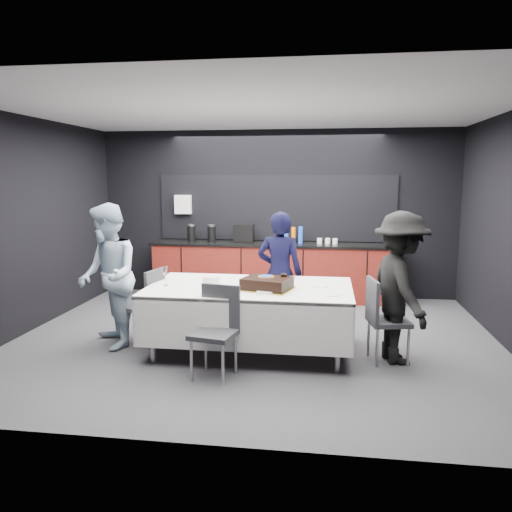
{
  "coord_description": "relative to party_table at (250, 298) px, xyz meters",
  "views": [
    {
      "loc": [
        0.86,
        -5.93,
        2.02
      ],
      "look_at": [
        0.0,
        0.1,
        1.05
      ],
      "focal_mm": 35.0,
      "sensor_mm": 36.0,
      "label": 1
    }
  ],
  "objects": [
    {
      "name": "loose_plate_right_b",
      "position": [
        0.93,
        -0.3,
        0.14
      ],
      "size": [
        0.19,
        0.19,
        0.01
      ],
      "primitive_type": "cylinder",
      "color": "white",
      "rests_on": "party_table"
    },
    {
      "name": "fork_pile",
      "position": [
        0.22,
        -0.35,
        0.15
      ],
      "size": [
        0.17,
        0.11,
        0.03
      ],
      "primitive_type": "cube",
      "rotation": [
        0.0,
        0.0,
        0.03
      ],
      "color": "white",
      "rests_on": "party_table"
    },
    {
      "name": "kitchenette",
      "position": [
        -0.02,
        2.62,
        -0.1
      ],
      "size": [
        4.1,
        0.64,
        2.05
      ],
      "color": "#57130D",
      "rests_on": "ground"
    },
    {
      "name": "party_table",
      "position": [
        0.0,
        0.0,
        0.0
      ],
      "size": [
        2.32,
        1.32,
        0.78
      ],
      "color": "#99999E",
      "rests_on": "ground"
    },
    {
      "name": "chair_right",
      "position": [
        1.48,
        -0.11,
        -0.11
      ],
      "size": [
        0.49,
        0.49,
        0.92
      ],
      "color": "#2C2C31",
      "rests_on": "ground"
    },
    {
      "name": "person_left",
      "position": [
        -1.69,
        -0.07,
        0.22
      ],
      "size": [
        1.0,
        1.06,
        1.72
      ],
      "primitive_type": "imported",
      "rotation": [
        0.0,
        0.0,
        -0.99
      ],
      "color": "#A3BACD",
      "rests_on": "ground"
    },
    {
      "name": "chair_near",
      "position": [
        -0.23,
        -0.73,
        -0.11
      ],
      "size": [
        0.49,
        0.49,
        0.92
      ],
      "color": "#2C2C31",
      "rests_on": "ground"
    },
    {
      "name": "chair_left",
      "position": [
        -1.27,
        0.09,
        -0.11
      ],
      "size": [
        0.5,
        0.5,
        0.92
      ],
      "color": "#2C2C31",
      "rests_on": "ground"
    },
    {
      "name": "loose_plate_right_a",
      "position": [
        0.8,
        0.1,
        0.14
      ],
      "size": [
        0.22,
        0.22,
        0.01
      ],
      "primitive_type": "cylinder",
      "color": "white",
      "rests_on": "party_table"
    },
    {
      "name": "person_center",
      "position": [
        0.28,
        0.72,
        0.15
      ],
      "size": [
        0.6,
        0.42,
        1.59
      ],
      "primitive_type": "imported",
      "rotation": [
        0.0,
        0.0,
        3.08
      ],
      "color": "black",
      "rests_on": "ground"
    },
    {
      "name": "room_shell",
      "position": [
        0.0,
        0.4,
        1.22
      ],
      "size": [
        6.04,
        5.04,
        2.82
      ],
      "color": "white",
      "rests_on": "ground"
    },
    {
      "name": "champagne_flute",
      "position": [
        -0.97,
        -0.11,
        0.3
      ],
      "size": [
        0.06,
        0.06,
        0.22
      ],
      "color": "white",
      "rests_on": "party_table"
    },
    {
      "name": "cake_assembly",
      "position": [
        0.22,
        -0.15,
        0.21
      ],
      "size": [
        0.64,
        0.57,
        0.17
      ],
      "color": "gold",
      "rests_on": "party_table"
    },
    {
      "name": "loose_plate_near",
      "position": [
        -0.27,
        -0.45,
        0.14
      ],
      "size": [
        0.19,
        0.19,
        0.01
      ],
      "primitive_type": "cylinder",
      "color": "white",
      "rests_on": "party_table"
    },
    {
      "name": "loose_plate_far",
      "position": [
        -0.03,
        0.31,
        0.14
      ],
      "size": [
        0.19,
        0.19,
        0.01
      ],
      "primitive_type": "cylinder",
      "color": "white",
      "rests_on": "party_table"
    },
    {
      "name": "ground",
      "position": [
        0.0,
        0.4,
        -0.64
      ],
      "size": [
        6.0,
        6.0,
        0.0
      ],
      "primitive_type": "plane",
      "color": "#3D3D42",
      "rests_on": "ground"
    },
    {
      "name": "plate_stack",
      "position": [
        -0.46,
        0.02,
        0.19
      ],
      "size": [
        0.2,
        0.2,
        0.1
      ],
      "primitive_type": "cylinder",
      "color": "white",
      "rests_on": "party_table"
    },
    {
      "name": "person_right",
      "position": [
        1.66,
        -0.08,
        0.19
      ],
      "size": [
        0.87,
        1.19,
        1.66
      ],
      "primitive_type": "imported",
      "rotation": [
        0.0,
        0.0,
        1.83
      ],
      "color": "black",
      "rests_on": "ground"
    }
  ]
}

